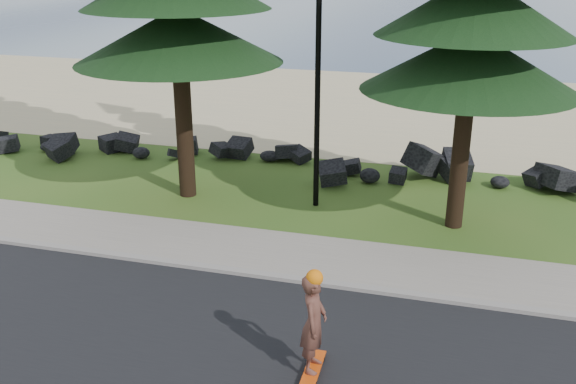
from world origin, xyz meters
name	(u,v)px	position (x,y,z in m)	size (l,w,h in m)	color
ground	(282,259)	(0.00, 0.00, 0.00)	(160.00, 160.00, 0.00)	#335A1C
kerb	(270,276)	(0.00, -0.90, 0.05)	(160.00, 0.20, 0.10)	gray
sidewalk	(284,253)	(0.00, 0.20, 0.04)	(160.00, 2.00, 0.08)	gray
beach_sand	(377,107)	(0.00, 14.50, 0.01)	(160.00, 15.00, 0.01)	beige
ocean	(432,18)	(0.00, 51.00, 0.00)	(160.00, 58.00, 0.01)	#3B5371
seawall_boulders	(334,175)	(0.00, 5.60, 0.00)	(60.00, 2.40, 1.10)	black
lamp_post	(318,44)	(0.00, 3.20, 4.13)	(0.25, 0.14, 8.14)	black
skateboarder	(314,324)	(1.56, -3.68, 0.92)	(0.40, 0.98, 1.81)	#DF480D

